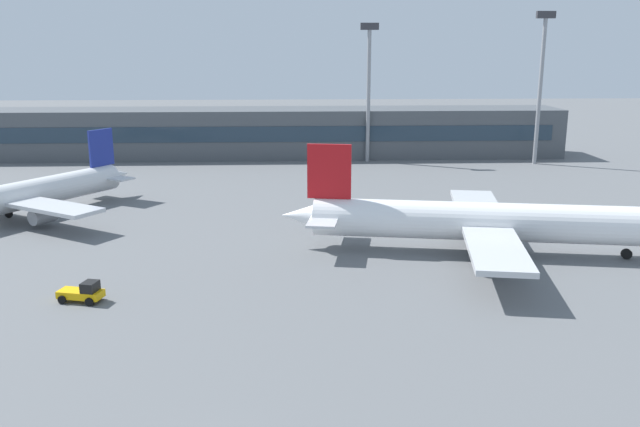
{
  "coord_description": "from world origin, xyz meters",
  "views": [
    {
      "loc": [
        4.54,
        -27.92,
        20.12
      ],
      "look_at": [
        7.58,
        40.0,
        3.0
      ],
      "focal_mm": 36.99,
      "sensor_mm": 36.0,
      "label": 1
    }
  ],
  "objects_px": {
    "baggage_tug_yellow": "(83,292)",
    "floodlight_tower_east": "(369,82)",
    "floodlight_tower_west": "(541,78)",
    "airplane_mid": "(3,200)",
    "airplane_near": "(498,222)"
  },
  "relations": [
    {
      "from": "floodlight_tower_east",
      "to": "floodlight_tower_west",
      "type": "bearing_deg",
      "value": -7.67
    },
    {
      "from": "airplane_mid",
      "to": "floodlight_tower_east",
      "type": "height_order",
      "value": "floodlight_tower_east"
    },
    {
      "from": "airplane_mid",
      "to": "floodlight_tower_west",
      "type": "distance_m",
      "value": 86.97
    },
    {
      "from": "baggage_tug_yellow",
      "to": "floodlight_tower_east",
      "type": "distance_m",
      "value": 75.43
    },
    {
      "from": "baggage_tug_yellow",
      "to": "floodlight_tower_west",
      "type": "height_order",
      "value": "floodlight_tower_west"
    },
    {
      "from": "airplane_mid",
      "to": "baggage_tug_yellow",
      "type": "height_order",
      "value": "airplane_mid"
    },
    {
      "from": "airplane_near",
      "to": "airplane_mid",
      "type": "relative_size",
      "value": 1.28
    },
    {
      "from": "baggage_tug_yellow",
      "to": "floodlight_tower_west",
      "type": "bearing_deg",
      "value": 46.34
    },
    {
      "from": "airplane_near",
      "to": "floodlight_tower_east",
      "type": "distance_m",
      "value": 57.73
    },
    {
      "from": "airplane_near",
      "to": "floodlight_tower_east",
      "type": "height_order",
      "value": "floodlight_tower_east"
    },
    {
      "from": "airplane_near",
      "to": "airplane_mid",
      "type": "height_order",
      "value": "airplane_near"
    },
    {
      "from": "baggage_tug_yellow",
      "to": "floodlight_tower_west",
      "type": "relative_size",
      "value": 0.15
    },
    {
      "from": "baggage_tug_yellow",
      "to": "floodlight_tower_east",
      "type": "height_order",
      "value": "floodlight_tower_east"
    },
    {
      "from": "airplane_mid",
      "to": "floodlight_tower_west",
      "type": "xyz_separation_m",
      "value": [
        77.16,
        38.22,
        12.2
      ]
    },
    {
      "from": "airplane_near",
      "to": "floodlight_tower_east",
      "type": "bearing_deg",
      "value": 96.66
    }
  ]
}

